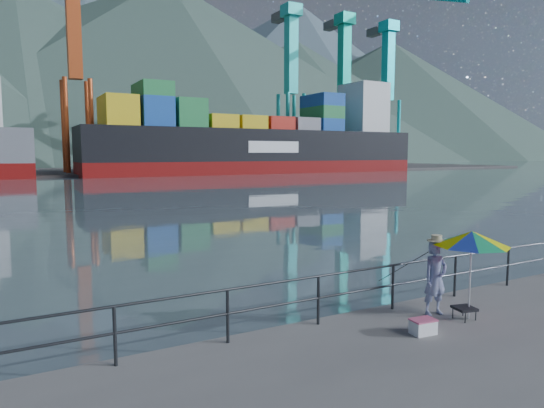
% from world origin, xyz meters
% --- Properties ---
extents(harbor_water, '(500.00, 280.00, 0.00)m').
position_xyz_m(harbor_water, '(0.00, 130.00, 0.00)').
color(harbor_water, slate).
rests_on(harbor_water, ground).
extents(far_dock, '(200.00, 40.00, 0.40)m').
position_xyz_m(far_dock, '(10.00, 93.00, 0.00)').
color(far_dock, '#514F4C').
rests_on(far_dock, ground).
extents(guardrail, '(22.00, 0.06, 1.03)m').
position_xyz_m(guardrail, '(0.00, 1.70, 0.52)').
color(guardrail, '#2D3033').
rests_on(guardrail, ground).
extents(mountains, '(600.00, 332.80, 80.00)m').
position_xyz_m(mountains, '(38.82, 207.75, 35.55)').
color(mountains, '#385147').
rests_on(mountains, ground).
extents(port_cranes, '(116.00, 28.00, 38.40)m').
position_xyz_m(port_cranes, '(31.00, 84.00, 16.00)').
color(port_cranes, red).
rests_on(port_cranes, ground).
extents(container_stacks, '(58.00, 5.40, 7.80)m').
position_xyz_m(container_stacks, '(36.26, 92.96, 2.65)').
color(container_stacks, gray).
rests_on(container_stacks, ground).
extents(fisherman, '(0.61, 0.43, 1.59)m').
position_xyz_m(fisherman, '(1.55, 1.00, 0.80)').
color(fisherman, '#2F4287').
rests_on(fisherman, ground).
extents(beach_umbrella, '(1.63, 1.63, 1.87)m').
position_xyz_m(beach_umbrella, '(1.95, 0.44, 1.71)').
color(beach_umbrella, white).
rests_on(beach_umbrella, ground).
extents(folding_stool, '(0.48, 0.48, 0.27)m').
position_xyz_m(folding_stool, '(1.84, 0.46, 0.14)').
color(folding_stool, black).
rests_on(folding_stool, ground).
extents(cooler_bag, '(0.49, 0.35, 0.26)m').
position_xyz_m(cooler_bag, '(0.47, 0.28, 0.13)').
color(cooler_bag, white).
rests_on(cooler_bag, ground).
extents(fishing_rod, '(0.31, 1.54, 1.10)m').
position_xyz_m(fishing_rod, '(1.61, 1.91, 0.00)').
color(fishing_rod, black).
rests_on(fishing_rod, ground).
extents(container_ship, '(63.58, 10.60, 18.10)m').
position_xyz_m(container_ship, '(36.88, 73.84, 5.80)').
color(container_ship, '#6C0C0A').
rests_on(container_ship, ground).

